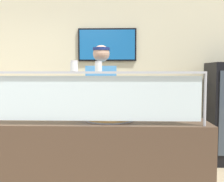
% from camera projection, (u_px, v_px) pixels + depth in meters
% --- Properties ---
extents(shop_rear_unit, '(6.53, 0.13, 2.70)m').
position_uv_depth(shop_rear_unit, '(108.00, 76.00, 4.74)').
color(shop_rear_unit, beige).
rests_on(shop_rear_unit, ground).
extents(serving_counter, '(2.13, 0.70, 0.95)m').
position_uv_depth(serving_counter, '(98.00, 166.00, 2.75)').
color(serving_counter, '#4C3828').
rests_on(serving_counter, ground).
extents(sneeze_guard, '(1.95, 0.06, 0.48)m').
position_uv_depth(sneeze_guard, '(95.00, 92.00, 2.40)').
color(sneeze_guard, '#B2B5BC').
rests_on(sneeze_guard, serving_counter).
extents(pizza_tray, '(0.47, 0.47, 0.04)m').
position_uv_depth(pizza_tray, '(109.00, 118.00, 2.68)').
color(pizza_tray, '#9EA0A8').
rests_on(pizza_tray, serving_counter).
extents(pizza_server, '(0.13, 0.29, 0.01)m').
position_uv_depth(pizza_server, '(104.00, 117.00, 2.66)').
color(pizza_server, '#ADAFB7').
rests_on(pizza_server, pizza_tray).
extents(parmesan_shaker, '(0.07, 0.07, 0.10)m').
position_uv_depth(parmesan_shaker, '(74.00, 67.00, 2.39)').
color(parmesan_shaker, white).
rests_on(parmesan_shaker, sneeze_guard).
extents(pepper_flake_shaker, '(0.06, 0.06, 0.09)m').
position_uv_depth(pepper_flake_shaker, '(98.00, 67.00, 2.39)').
color(pepper_flake_shaker, white).
rests_on(pepper_flake_shaker, sneeze_guard).
extents(worker_figure, '(0.41, 0.50, 1.76)m').
position_uv_depth(worker_figure, '(102.00, 105.00, 3.45)').
color(worker_figure, '#23232D').
rests_on(worker_figure, ground).
extents(prep_shelf, '(0.70, 0.55, 0.81)m').
position_uv_depth(prep_shelf, '(1.00, 135.00, 4.38)').
color(prep_shelf, '#B7BABF').
rests_on(prep_shelf, ground).
extents(pizza_box_stack, '(0.48, 0.45, 0.18)m').
position_uv_depth(pizza_box_stack, '(1.00, 105.00, 4.35)').
color(pizza_box_stack, tan).
rests_on(pizza_box_stack, prep_shelf).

